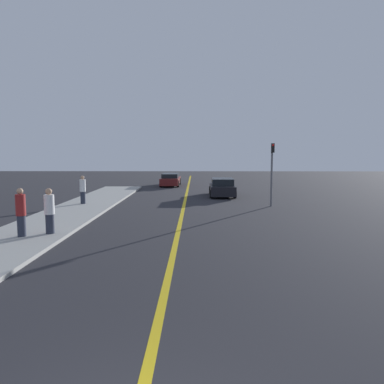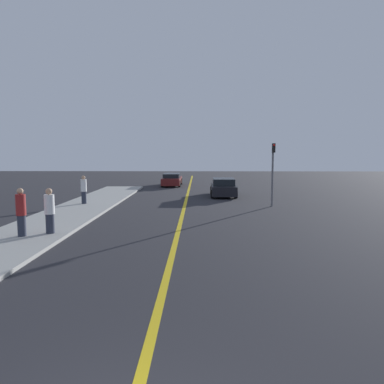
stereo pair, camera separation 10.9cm
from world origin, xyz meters
The scene contains 8 objects.
road_center_line centered at (0.00, 18.00, 0.00)m, with size 0.20×60.00×0.01m.
sidewalk_left centered at (-5.91, 15.42, 0.07)m, with size 3.34×30.83×0.13m.
car_near_right_lane centered at (2.71, 24.60, 0.65)m, with size 1.96×4.36×1.34m.
car_ahead_center centered at (-1.73, 32.99, 0.60)m, with size 1.89×4.62×1.21m.
pedestrian_near_curb centered at (-5.84, 10.52, 1.05)m, with size 0.36×0.36×1.83m.
pedestrian_mid_group centered at (-4.97, 11.06, 1.02)m, with size 0.39×0.39×1.78m.
pedestrian_far_standing centered at (-6.20, 19.43, 1.00)m, with size 0.36×0.36×1.73m.
traffic_light centered at (5.32, 19.28, 2.36)m, with size 0.18×0.40×3.81m.
Camera 1 is at (0.74, -3.28, 3.33)m, focal length 35.00 mm.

